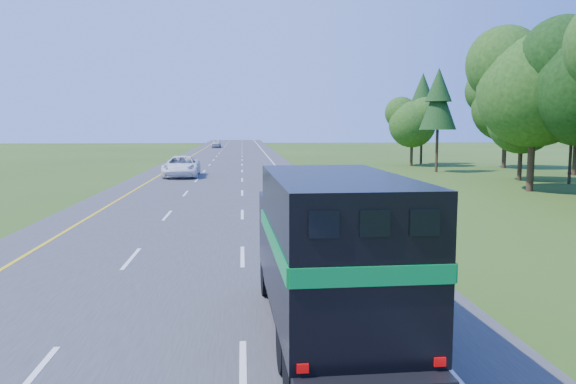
{
  "coord_description": "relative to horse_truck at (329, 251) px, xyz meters",
  "views": [
    {
      "loc": [
        1.85,
        1.53,
        4.38
      ],
      "look_at": [
        3.88,
        26.28,
        1.46
      ],
      "focal_mm": 35.0,
      "sensor_mm": 36.0,
      "label": 1
    }
  ],
  "objects": [
    {
      "name": "lane_markings",
      "position": [
        -3.59,
        37.45,
        -1.83
      ],
      "size": [
        11.15,
        260.0,
        0.01
      ],
      "color": "yellow",
      "rests_on": "road"
    },
    {
      "name": "horse_truck",
      "position": [
        0.0,
        0.0,
        0.0
      ],
      "size": [
        2.64,
        7.81,
        3.43
      ],
      "rotation": [
        0.0,
        0.0,
        0.03
      ],
      "color": "black",
      "rests_on": "road"
    },
    {
      "name": "white_suv",
      "position": [
        -6.96,
        37.8,
        -0.94
      ],
      "size": [
        3.11,
        6.47,
        1.78
      ],
      "primitive_type": "imported",
      "rotation": [
        0.0,
        0.0,
        0.03
      ],
      "color": "white",
      "rests_on": "road"
    },
    {
      "name": "far_car",
      "position": [
        -6.93,
        103.48,
        -1.06
      ],
      "size": [
        1.9,
        4.58,
        1.55
      ],
      "primitive_type": "imported",
      "rotation": [
        0.0,
        0.0,
        -0.01
      ],
      "color": "#B2B3B9",
      "rests_on": "road"
    },
    {
      "name": "road",
      "position": [
        -3.59,
        37.45,
        -1.85
      ],
      "size": [
        15.0,
        260.0,
        0.04
      ],
      "primitive_type": "cube",
      "color": "#38383A",
      "rests_on": "ground"
    }
  ]
}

